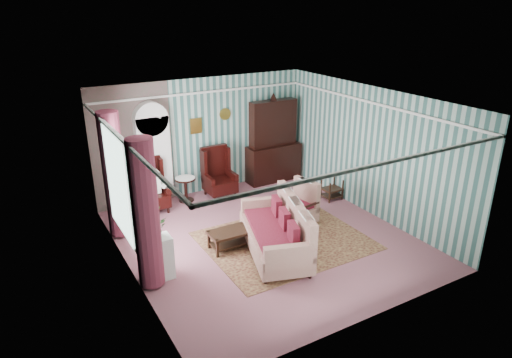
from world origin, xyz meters
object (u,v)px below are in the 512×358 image
coffee_table (230,240)px  bookcase (154,159)px  floral_armchair (297,206)px  round_side_table (186,189)px  sofa (275,228)px  seated_woman (151,188)px  plant_stand (156,258)px  nest_table (332,189)px  dresser_hutch (274,139)px  wingback_right (219,173)px  wingback_left (151,186)px

coffee_table → bookcase: bearing=100.6°
floral_armchair → coffee_table: (-1.75, -0.22, -0.25)m
round_side_table → sofa: (0.55, -3.20, 0.25)m
seated_woman → plant_stand: seated_woman is taller
bookcase → coffee_table: bearing=-79.4°
nest_table → sofa: sofa is taller
round_side_table → plant_stand: 3.36m
nest_table → dresser_hutch: bearing=107.4°
wingback_right → sofa: size_ratio=0.57×
plant_stand → floral_armchair: (3.33, 0.52, 0.05)m
seated_woman → floral_armchair: (2.53, -2.23, -0.14)m
bookcase → wingback_right: (1.50, -0.39, -0.50)m
coffee_table → nest_table: bearing=15.4°
wingback_left → wingback_right: 1.75m
plant_stand → coffee_table: (1.58, 0.30, -0.21)m
round_side_table → floral_armchair: floral_armchair is taller
dresser_hutch → coffee_table: dresser_hutch is taller
wingback_left → wingback_right: size_ratio=1.00×
bookcase → floral_armchair: 3.54m
wingback_left → round_side_table: bearing=9.5°
seated_woman → round_side_table: size_ratio=1.97×
sofa → floral_armchair: (1.08, 0.82, -0.10)m
nest_table → plant_stand: 5.02m
bookcase → sofa: (1.20, -3.44, -0.57)m
wingback_left → nest_table: (4.07, -1.55, -0.35)m
plant_stand → floral_armchair: floral_armchair is taller
wingback_left → floral_armchair: 3.38m
seated_woman → sofa: bearing=-64.5°
plant_stand → round_side_table: bearing=59.6°
floral_armchair → seated_woman: bearing=39.1°
wingback_right → nest_table: 2.81m
wingback_left → plant_stand: bearing=-106.2°
wingback_left → wingback_right: (1.75, 0.00, 0.00)m
nest_table → round_side_table: bearing=151.8°
round_side_table → coffee_table: (-0.12, -2.60, -0.11)m
dresser_hutch → coffee_table: bearing=-134.9°
dresser_hutch → wingback_left: bearing=-175.6°
bookcase → coffee_table: (0.53, -2.84, -0.93)m
dresser_hutch → coffee_table: (-2.72, -2.72, -0.99)m
seated_woman → round_side_table: bearing=9.5°
dresser_hutch → wingback_right: (-1.75, -0.27, -0.55)m
dresser_hutch → floral_armchair: dresser_hutch is taller
dresser_hutch → seated_woman: dresser_hutch is taller
round_side_table → coffee_table: size_ratio=0.73×
wingback_right → plant_stand: (-2.55, -2.75, -0.22)m
wingback_left → coffee_table: bearing=-72.3°
dresser_hutch → coffee_table: 3.97m
bookcase → nest_table: bookcase is taller
wingback_right → round_side_table: wingback_right is taller
bookcase → plant_stand: bookcase is taller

